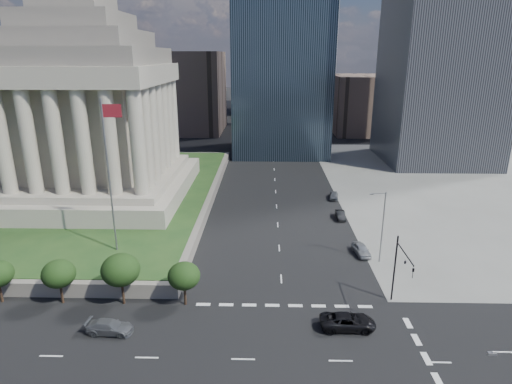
{
  "coord_description": "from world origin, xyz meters",
  "views": [
    {
      "loc": [
        -2.03,
        -27.87,
        26.85
      ],
      "look_at": [
        -3.04,
        14.42,
        13.26
      ],
      "focal_mm": 30.0,
      "sensor_mm": 36.0,
      "label": 1
    }
  ],
  "objects_px": {
    "suv_grey": "(110,327)",
    "parked_sedan_near": "(361,250)",
    "flagpole": "(110,169)",
    "pickup_truck": "(348,321)",
    "traffic_signal_ne": "(400,266)",
    "parked_sedan_mid": "(340,215)",
    "war_memorial": "(84,88)",
    "street_lamp_north": "(382,223)",
    "parked_sedan_far": "(334,196)"
  },
  "relations": [
    {
      "from": "suv_grey",
      "to": "parked_sedan_near",
      "type": "relative_size",
      "value": 1.09
    },
    {
      "from": "flagpole",
      "to": "pickup_truck",
      "type": "height_order",
      "value": "flagpole"
    },
    {
      "from": "traffic_signal_ne",
      "to": "pickup_truck",
      "type": "height_order",
      "value": "traffic_signal_ne"
    },
    {
      "from": "suv_grey",
      "to": "parked_sedan_mid",
      "type": "height_order",
      "value": "suv_grey"
    },
    {
      "from": "flagpole",
      "to": "war_memorial",
      "type": "bearing_deg",
      "value": 116.89
    },
    {
      "from": "street_lamp_north",
      "to": "parked_sedan_far",
      "type": "bearing_deg",
      "value": 94.41
    },
    {
      "from": "traffic_signal_ne",
      "to": "parked_sedan_far",
      "type": "relative_size",
      "value": 1.98
    },
    {
      "from": "suv_grey",
      "to": "parked_sedan_far",
      "type": "relative_size",
      "value": 1.18
    },
    {
      "from": "flagpole",
      "to": "parked_sedan_near",
      "type": "bearing_deg",
      "value": 5.56
    },
    {
      "from": "suv_grey",
      "to": "traffic_signal_ne",
      "type": "bearing_deg",
      "value": -76.5
    },
    {
      "from": "traffic_signal_ne",
      "to": "war_memorial",
      "type": "bearing_deg",
      "value": 143.58
    },
    {
      "from": "suv_grey",
      "to": "parked_sedan_far",
      "type": "distance_m",
      "value": 51.82
    },
    {
      "from": "parked_sedan_mid",
      "to": "parked_sedan_far",
      "type": "relative_size",
      "value": 0.99
    },
    {
      "from": "pickup_truck",
      "to": "flagpole",
      "type": "bearing_deg",
      "value": 63.0
    },
    {
      "from": "street_lamp_north",
      "to": "parked_sedan_near",
      "type": "bearing_deg",
      "value": 129.16
    },
    {
      "from": "flagpole",
      "to": "street_lamp_north",
      "type": "xyz_separation_m",
      "value": [
        35.16,
        1.0,
        -7.45
      ]
    },
    {
      "from": "flagpole",
      "to": "pickup_truck",
      "type": "distance_m",
      "value": 33.91
    },
    {
      "from": "street_lamp_north",
      "to": "parked_sedan_far",
      "type": "relative_size",
      "value": 2.47
    },
    {
      "from": "pickup_truck",
      "to": "parked_sedan_mid",
      "type": "relative_size",
      "value": 1.42
    },
    {
      "from": "war_memorial",
      "to": "parked_sedan_mid",
      "type": "xyz_separation_m",
      "value": [
        44.83,
        -6.94,
        -20.74
      ]
    },
    {
      "from": "war_memorial",
      "to": "suv_grey",
      "type": "relative_size",
      "value": 8.17
    },
    {
      "from": "street_lamp_north",
      "to": "parked_sedan_near",
      "type": "xyz_separation_m",
      "value": [
        -1.83,
        2.24,
        -4.92
      ]
    },
    {
      "from": "street_lamp_north",
      "to": "pickup_truck",
      "type": "relative_size",
      "value": 1.76
    },
    {
      "from": "traffic_signal_ne",
      "to": "street_lamp_north",
      "type": "relative_size",
      "value": 0.8
    },
    {
      "from": "traffic_signal_ne",
      "to": "suv_grey",
      "type": "height_order",
      "value": "traffic_signal_ne"
    },
    {
      "from": "street_lamp_north",
      "to": "parked_sedan_near",
      "type": "relative_size",
      "value": 2.29
    },
    {
      "from": "flagpole",
      "to": "traffic_signal_ne",
      "type": "xyz_separation_m",
      "value": [
        34.33,
        -10.3,
        -7.86
      ]
    },
    {
      "from": "war_memorial",
      "to": "flagpole",
      "type": "height_order",
      "value": "war_memorial"
    },
    {
      "from": "parked_sedan_far",
      "to": "flagpole",
      "type": "bearing_deg",
      "value": -131.34
    },
    {
      "from": "pickup_truck",
      "to": "parked_sedan_mid",
      "type": "height_order",
      "value": "pickup_truck"
    },
    {
      "from": "flagpole",
      "to": "street_lamp_north",
      "type": "distance_m",
      "value": 35.95
    },
    {
      "from": "pickup_truck",
      "to": "parked_sedan_far",
      "type": "height_order",
      "value": "pickup_truck"
    },
    {
      "from": "flagpole",
      "to": "parked_sedan_far",
      "type": "xyz_separation_m",
      "value": [
        33.11,
        27.6,
        -12.42
      ]
    },
    {
      "from": "suv_grey",
      "to": "war_memorial",
      "type": "bearing_deg",
      "value": 26.5
    },
    {
      "from": "parked_sedan_near",
      "to": "parked_sedan_far",
      "type": "height_order",
      "value": "parked_sedan_near"
    },
    {
      "from": "suv_grey",
      "to": "parked_sedan_far",
      "type": "bearing_deg",
      "value": -29.99
    },
    {
      "from": "war_memorial",
      "to": "parked_sedan_near",
      "type": "height_order",
      "value": "war_memorial"
    },
    {
      "from": "street_lamp_north",
      "to": "traffic_signal_ne",
      "type": "bearing_deg",
      "value": -94.19
    },
    {
      "from": "pickup_truck",
      "to": "parked_sedan_mid",
      "type": "distance_m",
      "value": 31.36
    },
    {
      "from": "flagpole",
      "to": "street_lamp_north",
      "type": "relative_size",
      "value": 2.0
    },
    {
      "from": "flagpole",
      "to": "pickup_truck",
      "type": "xyz_separation_m",
      "value": [
        28.32,
        -14.0,
        -12.32
      ]
    },
    {
      "from": "parked_sedan_near",
      "to": "parked_sedan_far",
      "type": "xyz_separation_m",
      "value": [
        -0.22,
        24.36,
        -0.06
      ]
    },
    {
      "from": "parked_sedan_far",
      "to": "pickup_truck",
      "type": "bearing_deg",
      "value": -87.72
    },
    {
      "from": "flagpole",
      "to": "parked_sedan_far",
      "type": "distance_m",
      "value": 44.86
    },
    {
      "from": "war_memorial",
      "to": "suv_grey",
      "type": "bearing_deg",
      "value": -67.49
    },
    {
      "from": "pickup_truck",
      "to": "street_lamp_north",
      "type": "bearing_deg",
      "value": -25.19
    },
    {
      "from": "war_memorial",
      "to": "parked_sedan_far",
      "type": "height_order",
      "value": "war_memorial"
    },
    {
      "from": "parked_sedan_mid",
      "to": "flagpole",
      "type": "bearing_deg",
      "value": -151.5
    },
    {
      "from": "pickup_truck",
      "to": "parked_sedan_near",
      "type": "relative_size",
      "value": 1.3
    },
    {
      "from": "war_memorial",
      "to": "suv_grey",
      "type": "distance_m",
      "value": 47.37
    }
  ]
}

